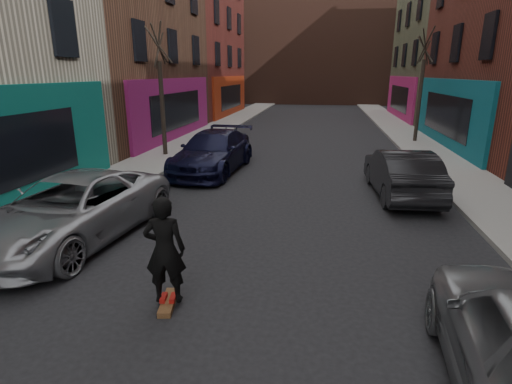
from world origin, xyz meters
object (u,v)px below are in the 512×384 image
(tree_right_far, at_px, (422,78))
(skateboard, at_px, (169,302))
(skateboarder, at_px, (165,250))
(parked_left_far, at_px, (72,209))
(tree_left_far, at_px, (161,83))
(parked_right_end, at_px, (401,173))
(parked_left_end, at_px, (213,152))

(tree_right_far, bearing_deg, skateboard, -112.96)
(tree_right_far, xyz_separation_m, skateboarder, (-7.58, -17.90, -2.51))
(parked_left_far, bearing_deg, skateboard, -29.53)
(tree_left_far, height_order, parked_right_end, tree_left_far)
(parked_right_end, distance_m, skateboard, 8.83)
(tree_right_far, distance_m, parked_left_far, 19.17)
(parked_left_far, bearing_deg, skateboarder, -29.53)
(parked_left_far, relative_size, parked_right_end, 1.20)
(parked_right_end, relative_size, skateboard, 5.73)
(tree_left_far, xyz_separation_m, skateboard, (4.82, -11.90, -3.33))
(tree_left_far, height_order, skateboarder, tree_left_far)
(parked_right_end, relative_size, skateboarder, 2.48)
(skateboard, xyz_separation_m, skateboarder, (0.00, 0.00, 0.97))
(parked_right_end, bearing_deg, tree_left_far, -29.21)
(parked_left_far, height_order, parked_left_end, parked_left_end)
(tree_left_far, relative_size, parked_left_far, 1.19)
(parked_left_far, relative_size, parked_left_end, 1.00)
(tree_left_far, bearing_deg, parked_right_end, -25.35)
(parked_left_far, distance_m, skateboarder, 3.96)
(tree_right_far, xyz_separation_m, parked_right_end, (-2.61, -10.64, -2.78))
(tree_right_far, height_order, skateboarder, tree_right_far)
(tree_left_far, xyz_separation_m, skateboarder, (4.82, -11.90, -2.36))
(tree_left_far, height_order, parked_left_far, tree_left_far)
(tree_left_far, bearing_deg, skateboarder, -67.97)
(tree_right_far, xyz_separation_m, parked_left_far, (-10.80, -15.60, -2.77))
(tree_left_far, xyz_separation_m, parked_left_far, (1.60, -9.60, -2.62))
(parked_left_far, xyz_separation_m, skateboarder, (3.22, -2.30, 0.26))
(tree_right_far, relative_size, skateboard, 8.50)
(parked_left_far, distance_m, parked_left_end, 7.31)
(parked_right_end, bearing_deg, skateboard, 51.72)
(tree_right_far, height_order, parked_left_end, tree_right_far)
(tree_left_far, distance_m, parked_left_end, 4.64)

